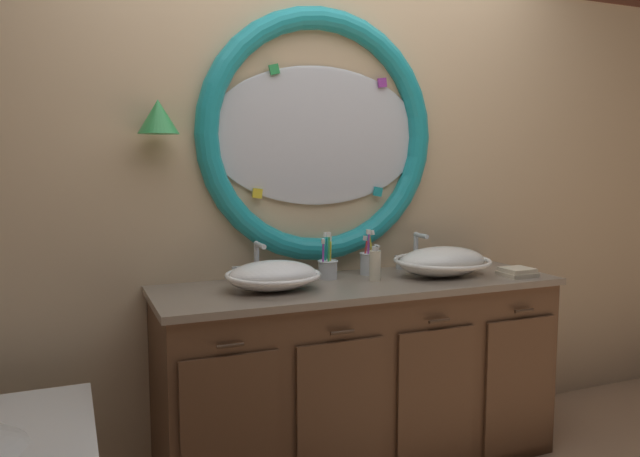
# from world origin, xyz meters

# --- Properties ---
(back_wall_assembly) EXTENTS (6.40, 0.26, 2.60)m
(back_wall_assembly) POSITION_xyz_m (-0.00, 0.58, 1.33)
(back_wall_assembly) COLOR #D6B78E
(back_wall_assembly) RESTS_ON ground_plane
(vanity_counter) EXTENTS (1.82, 0.61, 0.85)m
(vanity_counter) POSITION_xyz_m (0.08, 0.27, 0.42)
(vanity_counter) COLOR brown
(vanity_counter) RESTS_ON ground_plane
(sink_basin_left) EXTENTS (0.40, 0.40, 0.13)m
(sink_basin_left) POSITION_xyz_m (-0.33, 0.24, 0.91)
(sink_basin_left) COLOR white
(sink_basin_left) RESTS_ON vanity_counter
(sink_basin_right) EXTENTS (0.45, 0.45, 0.14)m
(sink_basin_right) POSITION_xyz_m (0.50, 0.24, 0.91)
(sink_basin_right) COLOR white
(sink_basin_right) RESTS_ON vanity_counter
(faucet_set_left) EXTENTS (0.23, 0.14, 0.18)m
(faucet_set_left) POSITION_xyz_m (-0.33, 0.47, 0.92)
(faucet_set_left) COLOR silver
(faucet_set_left) RESTS_ON vanity_counter
(faucet_set_right) EXTENTS (0.24, 0.12, 0.18)m
(faucet_set_right) POSITION_xyz_m (0.50, 0.47, 0.91)
(faucet_set_right) COLOR silver
(faucet_set_right) RESTS_ON vanity_counter
(toothbrush_holder_left) EXTENTS (0.09, 0.09, 0.22)m
(toothbrush_holder_left) POSITION_xyz_m (-0.02, 0.39, 0.90)
(toothbrush_holder_left) COLOR silver
(toothbrush_holder_left) RESTS_ON vanity_counter
(toothbrush_holder_right) EXTENTS (0.09, 0.09, 0.22)m
(toothbrush_holder_right) POSITION_xyz_m (0.20, 0.41, 0.91)
(toothbrush_holder_right) COLOR silver
(toothbrush_holder_right) RESTS_ON vanity_counter
(soap_dispenser) EXTENTS (0.05, 0.06, 0.17)m
(soap_dispenser) POSITION_xyz_m (0.16, 0.26, 0.92)
(soap_dispenser) COLOR #EFE5C6
(soap_dispenser) RESTS_ON vanity_counter
(folded_hand_towel) EXTENTS (0.15, 0.14, 0.04)m
(folded_hand_towel) POSITION_xyz_m (0.83, 0.11, 0.86)
(folded_hand_towel) COLOR beige
(folded_hand_towel) RESTS_ON vanity_counter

